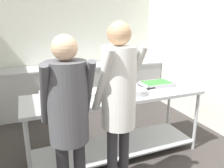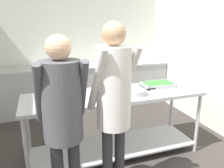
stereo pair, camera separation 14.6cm
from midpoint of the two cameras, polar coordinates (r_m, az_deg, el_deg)
name	(u,v)px [view 2 (the right image)]	position (r m, az deg, el deg)	size (l,w,h in m)	color
wall_rear	(73,44)	(4.84, -9.35, 10.31)	(4.04, 0.06, 2.65)	silver
wall_right	(207,50)	(4.12, 24.60, 8.18)	(0.06, 3.70, 2.65)	silver
back_counter	(78,87)	(4.65, -8.08, -0.75)	(3.88, 0.65, 0.92)	#A8A8A8
serving_counter	(114,114)	(2.91, 2.11, -7.85)	(2.30, 0.72, 0.89)	#ADAFB5
serving_tray_vegetables	(57,93)	(2.82, -12.84, -2.30)	(0.41, 0.28, 0.05)	#ADAFB5
plate_stack	(88,93)	(2.73, -4.86, -2.45)	(0.25, 0.25, 0.06)	white
broccoli_bowl	(111,94)	(2.67, 1.40, -2.61)	(0.20, 0.20, 0.10)	silver
sauce_pan	(137,92)	(2.76, 8.10, -2.11)	(0.38, 0.24, 0.07)	#ADAFB5
serving_tray_roast	(158,85)	(3.19, 13.14, -0.20)	(0.44, 0.30, 0.05)	#ADAFB5
guest_serving_left	(62,110)	(1.92, -10.70, -6.64)	(0.44, 0.34, 1.68)	#2D2D33
guest_serving_right	(114,96)	(2.00, 2.54, -3.15)	(0.47, 0.41, 1.78)	#2D2D33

